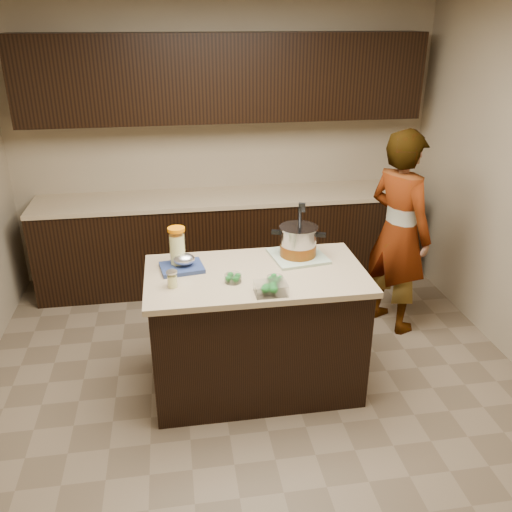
{
  "coord_description": "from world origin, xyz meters",
  "views": [
    {
      "loc": [
        -0.51,
        -3.19,
        2.46
      ],
      "look_at": [
        0.0,
        0.0,
        1.02
      ],
      "focal_mm": 38.0,
      "sensor_mm": 36.0,
      "label": 1
    }
  ],
  "objects_px": {
    "island": "(256,330)",
    "stock_pot": "(298,243)",
    "person": "(399,232)",
    "lemonade_pitcher": "(177,249)"
  },
  "relations": [
    {
      "from": "lemonade_pitcher",
      "to": "person",
      "type": "relative_size",
      "value": 0.16
    },
    {
      "from": "stock_pot",
      "to": "lemonade_pitcher",
      "type": "height_order",
      "value": "stock_pot"
    },
    {
      "from": "island",
      "to": "lemonade_pitcher",
      "type": "bearing_deg",
      "value": 161.1
    },
    {
      "from": "island",
      "to": "person",
      "type": "height_order",
      "value": "person"
    },
    {
      "from": "person",
      "to": "lemonade_pitcher",
      "type": "bearing_deg",
      "value": 81.54
    },
    {
      "from": "island",
      "to": "stock_pot",
      "type": "relative_size",
      "value": 3.85
    },
    {
      "from": "stock_pot",
      "to": "lemonade_pitcher",
      "type": "bearing_deg",
      "value": -159.99
    },
    {
      "from": "island",
      "to": "person",
      "type": "xyz_separation_m",
      "value": [
        1.28,
        0.67,
        0.39
      ]
    },
    {
      "from": "stock_pot",
      "to": "lemonade_pitcher",
      "type": "xyz_separation_m",
      "value": [
        -0.83,
        -0.02,
        0.02
      ]
    },
    {
      "from": "lemonade_pitcher",
      "to": "island",
      "type": "bearing_deg",
      "value": -18.9
    }
  ]
}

